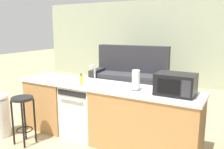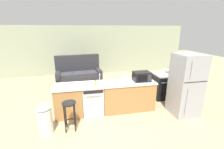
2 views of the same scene
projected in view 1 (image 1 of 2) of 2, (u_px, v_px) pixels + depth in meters
ground_plane at (97, 137)px, 3.86m from camera, size 24.00×24.00×0.00m
wall_back at (181, 43)px, 7.06m from camera, size 10.00×0.06×2.60m
kitchen_counter at (109, 116)px, 3.66m from camera, size 2.94×0.66×0.90m
dishwasher at (83, 110)px, 3.89m from camera, size 0.58×0.61×0.84m
microwave at (176, 84)px, 3.06m from camera, size 0.50×0.37×0.28m
sink_faucet at (94, 75)px, 3.68m from camera, size 0.07×0.18×0.30m
paper_towel_roll at (136, 80)px, 3.29m from camera, size 0.14×0.14×0.28m
soap_bottle at (81, 80)px, 3.61m from camera, size 0.06×0.06×0.18m
bar_stool at (23, 110)px, 3.57m from camera, size 0.32×0.32×0.74m
couch at (130, 78)px, 6.49m from camera, size 2.09×1.12×1.27m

